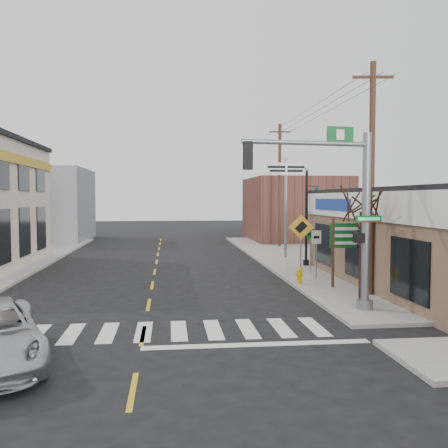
{
  "coord_description": "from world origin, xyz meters",
  "views": [
    {
      "loc": [
        0.72,
        -13.8,
        3.81
      ],
      "look_at": [
        2.87,
        5.45,
        2.8
      ],
      "focal_mm": 40.0,
      "sensor_mm": 36.0,
      "label": 1
    }
  ],
  "objects": [
    {
      "name": "dance_center_sign",
      "position": [
        7.98,
        16.59,
        4.81
      ],
      "size": [
        2.89,
        0.18,
        6.14
      ],
      "rotation": [
        0.0,
        0.0,
        -0.03
      ],
      "color": "gray",
      "rests_on": "sidewalk_right"
    },
    {
      "name": "shrub_front",
      "position": [
        9.27,
        3.42,
        0.63
      ],
      "size": [
        1.34,
        1.34,
        1.01
      ],
      "primitive_type": "ellipsoid",
      "color": "#153C1A",
      "rests_on": "sidewalk_right"
    },
    {
      "name": "center_line",
      "position": [
        0.0,
        8.0,
        0.01
      ],
      "size": [
        0.12,
        56.0,
        0.01
      ],
      "primitive_type": "cube",
      "color": "gold",
      "rests_on": "ground"
    },
    {
      "name": "shrub_back",
      "position": [
        9.1,
        8.01,
        0.53
      ],
      "size": [
        1.07,
        1.07,
        0.8
      ],
      "primitive_type": "ellipsoid",
      "color": "black",
      "rests_on": "sidewalk_right"
    },
    {
      "name": "utility_pole_near",
      "position": [
        8.37,
        4.38,
        4.63
      ],
      "size": [
        1.53,
        0.23,
        8.78
      ],
      "rotation": [
        0.0,
        0.0,
        -0.14
      ],
      "color": "#3F2B1E",
      "rests_on": "sidewalk_right"
    },
    {
      "name": "traffic_signal_pole",
      "position": [
        6.49,
        1.99,
        3.7
      ],
      "size": [
        4.73,
        0.38,
        5.99
      ],
      "rotation": [
        0.0,
        0.0,
        0.13
      ],
      "color": "slate",
      "rests_on": "sidewalk_right"
    },
    {
      "name": "fire_hydrant",
      "position": [
        6.3,
        6.93,
        0.52
      ],
      "size": [
        0.22,
        0.22,
        0.71
      ],
      "rotation": [
        0.0,
        0.0,
        -0.27
      ],
      "color": "#D4A400",
      "rests_on": "sidewalk_right"
    },
    {
      "name": "bldg_distant_left",
      "position": [
        -11.0,
        32.0,
        3.2
      ],
      "size": [
        9.0,
        10.0,
        6.4
      ],
      "primitive_type": "cube",
      "color": "gray",
      "rests_on": "ground"
    },
    {
      "name": "bare_tree",
      "position": [
        7.5,
        3.04,
        3.91
      ],
      "size": [
        2.4,
        2.4,
        4.8
      ],
      "rotation": [
        0.0,
        0.0,
        0.15
      ],
      "color": "black",
      "rests_on": "sidewalk_right"
    },
    {
      "name": "sidewalk_right",
      "position": [
        9.0,
        13.0,
        0.07
      ],
      "size": [
        6.0,
        38.0,
        0.13
      ],
      "primitive_type": "cube",
      "color": "gray",
      "rests_on": "ground"
    },
    {
      "name": "guide_sign",
      "position": [
        8.12,
        6.01,
        1.97
      ],
      "size": [
        1.63,
        0.14,
        2.85
      ],
      "rotation": [
        0.0,
        0.0,
        -0.06
      ],
      "color": "#4E3324",
      "rests_on": "sidewalk_right"
    },
    {
      "name": "lamp_post",
      "position": [
        8.26,
        12.67,
        3.28
      ],
      "size": [
        0.7,
        0.55,
        5.43
      ],
      "rotation": [
        0.0,
        0.0,
        0.31
      ],
      "color": "black",
      "rests_on": "sidewalk_right"
    },
    {
      "name": "ped_crossing_sign",
      "position": [
        6.64,
        8.02,
        2.13
      ],
      "size": [
        1.14,
        0.08,
        2.95
      ],
      "rotation": [
        0.0,
        0.0,
        -0.35
      ],
      "color": "gray",
      "rests_on": "sidewalk_right"
    },
    {
      "name": "bldg_distant_right",
      "position": [
        12.0,
        30.0,
        2.8
      ],
      "size": [
        8.0,
        10.0,
        5.6
      ],
      "primitive_type": "cube",
      "color": "brown",
      "rests_on": "ground"
    },
    {
      "name": "utility_pole_far",
      "position": [
        9.18,
        23.66,
        4.9
      ],
      "size": [
        1.62,
        0.24,
        9.31
      ],
      "rotation": [
        0.0,
        0.0,
        -0.12
      ],
      "color": "#493C23",
      "rests_on": "sidewalk_right"
    },
    {
      "name": "crosswalk",
      "position": [
        0.0,
        0.4,
        0.01
      ],
      "size": [
        11.0,
        2.2,
        0.01
      ],
      "primitive_type": "cube",
      "color": "silver",
      "rests_on": "ground"
    },
    {
      "name": "ground",
      "position": [
        0.0,
        0.0,
        0.0
      ],
      "size": [
        140.0,
        140.0,
        0.0
      ],
      "primitive_type": "plane",
      "color": "black",
      "rests_on": "ground"
    }
  ]
}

